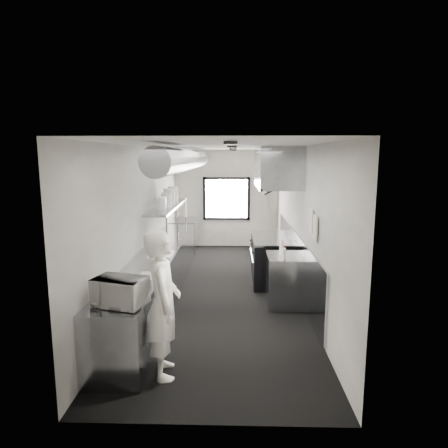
# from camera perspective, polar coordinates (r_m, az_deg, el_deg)

# --- Properties ---
(floor) EXTENTS (3.00, 8.00, 0.01)m
(floor) POSITION_cam_1_polar(r_m,az_deg,el_deg) (8.01, -0.30, -9.46)
(floor) COLOR black
(floor) RESTS_ON ground
(ceiling) EXTENTS (3.00, 8.00, 0.01)m
(ceiling) POSITION_cam_1_polar(r_m,az_deg,el_deg) (7.57, -0.32, 11.00)
(ceiling) COLOR beige
(ceiling) RESTS_ON wall_back
(wall_back) EXTENTS (3.00, 0.02, 2.80)m
(wall_back) POSITION_cam_1_polar(r_m,az_deg,el_deg) (11.63, 0.35, 3.64)
(wall_back) COLOR beige
(wall_back) RESTS_ON floor
(wall_front) EXTENTS (3.00, 0.02, 2.80)m
(wall_front) POSITION_cam_1_polar(r_m,az_deg,el_deg) (3.78, -2.38, -9.31)
(wall_front) COLOR beige
(wall_front) RESTS_ON floor
(wall_left) EXTENTS (0.02, 8.00, 2.80)m
(wall_left) POSITION_cam_1_polar(r_m,az_deg,el_deg) (7.86, -11.31, 0.52)
(wall_left) COLOR beige
(wall_left) RESTS_ON floor
(wall_right) EXTENTS (0.02, 8.00, 2.80)m
(wall_right) POSITION_cam_1_polar(r_m,az_deg,el_deg) (7.76, 10.83, 0.42)
(wall_right) COLOR beige
(wall_right) RESTS_ON floor
(wall_cladding) EXTENTS (0.03, 5.50, 1.10)m
(wall_cladding) POSITION_cam_1_polar(r_m,az_deg,el_deg) (8.22, 10.17, -5.10)
(wall_cladding) COLOR gray
(wall_cladding) RESTS_ON wall_right
(hvac_duct) EXTENTS (0.40, 6.40, 0.40)m
(hvac_duct) POSITION_cam_1_polar(r_m,az_deg,el_deg) (8.02, -5.29, 9.10)
(hvac_duct) COLOR gray
(hvac_duct) RESTS_ON ceiling
(service_window) EXTENTS (1.36, 0.05, 1.25)m
(service_window) POSITION_cam_1_polar(r_m,az_deg,el_deg) (11.59, 0.35, 3.62)
(service_window) COLOR silver
(service_window) RESTS_ON wall_back
(exhaust_hood) EXTENTS (0.81, 2.20, 0.88)m
(exhaust_hood) POSITION_cam_1_polar(r_m,az_deg,el_deg) (8.31, 7.51, 7.98)
(exhaust_hood) COLOR gray
(exhaust_hood) RESTS_ON ceiling
(prep_counter) EXTENTS (0.70, 6.00, 0.90)m
(prep_counter) POSITION_cam_1_polar(r_m,az_deg,el_deg) (7.52, -9.29, -7.27)
(prep_counter) COLOR gray
(prep_counter) RESTS_ON floor
(pass_shelf) EXTENTS (0.45, 3.00, 0.68)m
(pass_shelf) POSITION_cam_1_polar(r_m,az_deg,el_deg) (8.75, -7.91, 2.43)
(pass_shelf) COLOR gray
(pass_shelf) RESTS_ON prep_counter
(range) EXTENTS (0.88, 1.60, 0.94)m
(range) POSITION_cam_1_polar(r_m,az_deg,el_deg) (8.57, 6.83, -4.95)
(range) COLOR black
(range) RESTS_ON floor
(bottle_station) EXTENTS (0.65, 0.80, 0.90)m
(bottle_station) POSITION_cam_1_polar(r_m,az_deg,el_deg) (7.25, 8.71, -7.89)
(bottle_station) COLOR gray
(bottle_station) RESTS_ON floor
(far_work_table) EXTENTS (0.70, 1.20, 0.90)m
(far_work_table) POSITION_cam_1_polar(r_m,az_deg,el_deg) (11.07, -5.71, -1.70)
(far_work_table) COLOR gray
(far_work_table) RESTS_ON floor
(notice_sheet_a) EXTENTS (0.02, 0.28, 0.38)m
(notice_sheet_a) POSITION_cam_1_polar(r_m,az_deg,el_deg) (6.56, 12.27, 0.45)
(notice_sheet_a) COLOR silver
(notice_sheet_a) RESTS_ON wall_right
(notice_sheet_b) EXTENTS (0.02, 0.28, 0.38)m
(notice_sheet_b) POSITION_cam_1_polar(r_m,az_deg,el_deg) (6.23, 12.84, -0.52)
(notice_sheet_b) COLOR silver
(notice_sheet_b) RESTS_ON wall_right
(line_cook) EXTENTS (0.56, 0.73, 1.79)m
(line_cook) POSITION_cam_1_polar(r_m,az_deg,el_deg) (4.90, -8.70, -11.14)
(line_cook) COLOR white
(line_cook) RESTS_ON floor
(microwave) EXTENTS (0.63, 0.54, 0.33)m
(microwave) POSITION_cam_1_polar(r_m,az_deg,el_deg) (4.90, -14.60, -9.27)
(microwave) COLOR white
(microwave) RESTS_ON prep_counter
(deli_tub_a) EXTENTS (0.19, 0.19, 0.11)m
(deli_tub_a) POSITION_cam_1_polar(r_m,az_deg,el_deg) (5.25, -15.52, -9.28)
(deli_tub_a) COLOR #AAB4A6
(deli_tub_a) RESTS_ON prep_counter
(deli_tub_b) EXTENTS (0.16, 0.16, 0.10)m
(deli_tub_b) POSITION_cam_1_polar(r_m,az_deg,el_deg) (5.47, -15.10, -8.51)
(deli_tub_b) COLOR #AAB4A6
(deli_tub_b) RESTS_ON prep_counter
(newspaper) EXTENTS (0.37, 0.44, 0.01)m
(newspaper) POSITION_cam_1_polar(r_m,az_deg,el_deg) (5.97, -10.41, -7.25)
(newspaper) COLOR white
(newspaper) RESTS_ON prep_counter
(small_plate) EXTENTS (0.18, 0.18, 0.01)m
(small_plate) POSITION_cam_1_polar(r_m,az_deg,el_deg) (6.75, -9.26, -5.21)
(small_plate) COLOR white
(small_plate) RESTS_ON prep_counter
(pastry) EXTENTS (0.09, 0.09, 0.09)m
(pastry) POSITION_cam_1_polar(r_m,az_deg,el_deg) (6.74, -9.27, -4.77)
(pastry) COLOR tan
(pastry) RESTS_ON small_plate
(cutting_board) EXTENTS (0.43, 0.56, 0.02)m
(cutting_board) POSITION_cam_1_polar(r_m,az_deg,el_deg) (7.19, -8.97, -4.26)
(cutting_board) COLOR white
(cutting_board) RESTS_ON prep_counter
(knife_block) EXTENTS (0.12, 0.24, 0.25)m
(knife_block) POSITION_cam_1_polar(r_m,az_deg,el_deg) (8.04, -9.15, -1.92)
(knife_block) COLOR brown
(knife_block) RESTS_ON prep_counter
(plate_stack_a) EXTENTS (0.27, 0.27, 0.25)m
(plate_stack_a) POSITION_cam_1_polar(r_m,az_deg,el_deg) (8.05, -8.99, 2.93)
(plate_stack_a) COLOR white
(plate_stack_a) RESTS_ON pass_shelf
(plate_stack_b) EXTENTS (0.24, 0.24, 0.28)m
(plate_stack_b) POSITION_cam_1_polar(r_m,az_deg,el_deg) (8.46, -8.17, 3.38)
(plate_stack_b) COLOR white
(plate_stack_b) RESTS_ON pass_shelf
(plate_stack_c) EXTENTS (0.27, 0.27, 0.35)m
(plate_stack_c) POSITION_cam_1_polar(r_m,az_deg,el_deg) (8.82, -7.79, 3.86)
(plate_stack_c) COLOR white
(plate_stack_c) RESTS_ON pass_shelf
(plate_stack_d) EXTENTS (0.31, 0.31, 0.37)m
(plate_stack_d) POSITION_cam_1_polar(r_m,az_deg,el_deg) (9.26, -7.28, 4.20)
(plate_stack_d) COLOR white
(plate_stack_d) RESTS_ON pass_shelf
(squeeze_bottle_a) EXTENTS (0.07, 0.07, 0.19)m
(squeeze_bottle_a) POSITION_cam_1_polar(r_m,az_deg,el_deg) (6.85, 8.49, -4.21)
(squeeze_bottle_a) COLOR white
(squeeze_bottle_a) RESTS_ON bottle_station
(squeeze_bottle_b) EXTENTS (0.06, 0.06, 0.16)m
(squeeze_bottle_b) POSITION_cam_1_polar(r_m,az_deg,el_deg) (6.96, 8.55, -4.10)
(squeeze_bottle_b) COLOR white
(squeeze_bottle_b) RESTS_ON bottle_station
(squeeze_bottle_c) EXTENTS (0.08, 0.08, 0.19)m
(squeeze_bottle_c) POSITION_cam_1_polar(r_m,az_deg,el_deg) (7.13, 8.13, -3.67)
(squeeze_bottle_c) COLOR white
(squeeze_bottle_c) RESTS_ON bottle_station
(squeeze_bottle_d) EXTENTS (0.08, 0.08, 0.20)m
(squeeze_bottle_d) POSITION_cam_1_polar(r_m,az_deg,el_deg) (7.26, 8.23, -3.37)
(squeeze_bottle_d) COLOR white
(squeeze_bottle_d) RESTS_ON bottle_station
(squeeze_bottle_e) EXTENTS (0.08, 0.08, 0.19)m
(squeeze_bottle_e) POSITION_cam_1_polar(r_m,az_deg,el_deg) (7.43, 8.22, -3.09)
(squeeze_bottle_e) COLOR white
(squeeze_bottle_e) RESTS_ON bottle_station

